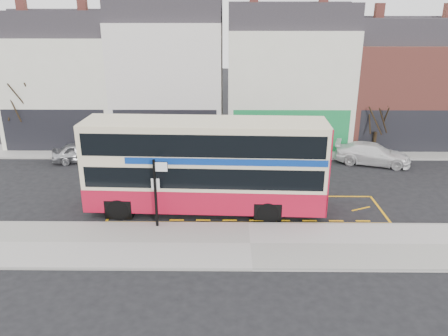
{
  "coord_description": "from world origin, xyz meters",
  "views": [
    {
      "loc": [
        -0.98,
        -19.27,
        9.84
      ],
      "look_at": [
        -1.2,
        2.0,
        2.11
      ],
      "focal_mm": 35.0,
      "sensor_mm": 36.0,
      "label": 1
    }
  ],
  "objects_px": {
    "car_silver": "(82,152)",
    "car_grey": "(258,153)",
    "street_tree_left": "(20,90)",
    "street_tree_right": "(378,113)",
    "double_decker_bus": "(206,165)",
    "car_white": "(372,154)",
    "bus_stop_post": "(157,187)"
  },
  "relations": [
    {
      "from": "bus_stop_post",
      "to": "street_tree_left",
      "type": "height_order",
      "value": "street_tree_left"
    },
    {
      "from": "double_decker_bus",
      "to": "car_grey",
      "type": "relative_size",
      "value": 3.14
    },
    {
      "from": "double_decker_bus",
      "to": "car_silver",
      "type": "xyz_separation_m",
      "value": [
        -8.91,
        7.73,
        -1.85
      ]
    },
    {
      "from": "car_white",
      "to": "street_tree_right",
      "type": "height_order",
      "value": "street_tree_right"
    },
    {
      "from": "bus_stop_post",
      "to": "car_grey",
      "type": "height_order",
      "value": "bus_stop_post"
    },
    {
      "from": "double_decker_bus",
      "to": "car_white",
      "type": "height_order",
      "value": "double_decker_bus"
    },
    {
      "from": "double_decker_bus",
      "to": "car_silver",
      "type": "height_order",
      "value": "double_decker_bus"
    },
    {
      "from": "car_grey",
      "to": "street_tree_left",
      "type": "relative_size",
      "value": 0.59
    },
    {
      "from": "car_grey",
      "to": "car_white",
      "type": "height_order",
      "value": "car_white"
    },
    {
      "from": "bus_stop_post",
      "to": "car_white",
      "type": "distance_m",
      "value": 16.14
    },
    {
      "from": "street_tree_right",
      "to": "car_white",
      "type": "bearing_deg",
      "value": -109.94
    },
    {
      "from": "double_decker_bus",
      "to": "car_white",
      "type": "relative_size",
      "value": 2.45
    },
    {
      "from": "car_silver",
      "to": "car_white",
      "type": "distance_m",
      "value": 19.75
    },
    {
      "from": "car_silver",
      "to": "street_tree_right",
      "type": "bearing_deg",
      "value": -99.6
    },
    {
      "from": "bus_stop_post",
      "to": "car_silver",
      "type": "relative_size",
      "value": 0.85
    },
    {
      "from": "double_decker_bus",
      "to": "car_white",
      "type": "distance_m",
      "value": 13.24
    },
    {
      "from": "street_tree_right",
      "to": "street_tree_left",
      "type": "bearing_deg",
      "value": 178.12
    },
    {
      "from": "car_silver",
      "to": "street_tree_left",
      "type": "bearing_deg",
      "value": 47.49
    },
    {
      "from": "car_grey",
      "to": "street_tree_right",
      "type": "distance_m",
      "value": 8.91
    },
    {
      "from": "double_decker_bus",
      "to": "street_tree_left",
      "type": "relative_size",
      "value": 1.85
    },
    {
      "from": "car_silver",
      "to": "car_grey",
      "type": "height_order",
      "value": "car_silver"
    },
    {
      "from": "double_decker_bus",
      "to": "bus_stop_post",
      "type": "height_order",
      "value": "double_decker_bus"
    },
    {
      "from": "car_silver",
      "to": "street_tree_left",
      "type": "height_order",
      "value": "street_tree_left"
    },
    {
      "from": "street_tree_right",
      "to": "car_silver",
      "type": "bearing_deg",
      "value": -175.11
    },
    {
      "from": "bus_stop_post",
      "to": "car_white",
      "type": "bearing_deg",
      "value": 38.78
    },
    {
      "from": "double_decker_bus",
      "to": "car_white",
      "type": "xyz_separation_m",
      "value": [
        10.84,
        7.39,
        -1.8
      ]
    },
    {
      "from": "car_silver",
      "to": "car_white",
      "type": "relative_size",
      "value": 0.8
    },
    {
      "from": "double_decker_bus",
      "to": "bus_stop_post",
      "type": "bearing_deg",
      "value": -134.62
    },
    {
      "from": "double_decker_bus",
      "to": "bus_stop_post",
      "type": "relative_size",
      "value": 3.63
    },
    {
      "from": "street_tree_left",
      "to": "street_tree_right",
      "type": "bearing_deg",
      "value": -1.88
    },
    {
      "from": "car_grey",
      "to": "street_tree_right",
      "type": "height_order",
      "value": "street_tree_right"
    },
    {
      "from": "street_tree_left",
      "to": "street_tree_right",
      "type": "height_order",
      "value": "street_tree_left"
    }
  ]
}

